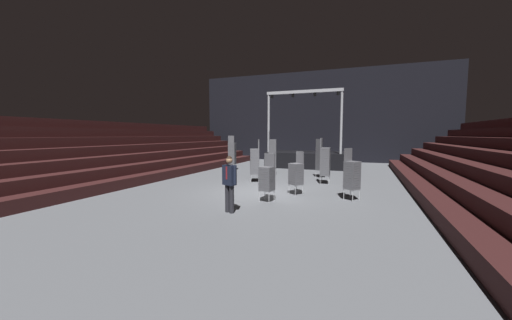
# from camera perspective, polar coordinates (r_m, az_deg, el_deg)

# --- Properties ---
(ground_plane) EXTENTS (22.00, 30.00, 0.10)m
(ground_plane) POSITION_cam_1_polar(r_m,az_deg,el_deg) (11.91, 1.12, -6.63)
(ground_plane) COLOR #515459
(arena_end_wall) EXTENTS (22.00, 0.30, 8.00)m
(arena_end_wall) POSITION_cam_1_polar(r_m,az_deg,el_deg) (26.33, 12.34, 8.54)
(arena_end_wall) COLOR black
(arena_end_wall) RESTS_ON ground_plane
(bleacher_bank_left) EXTENTS (5.25, 24.00, 3.15)m
(bleacher_bank_left) POSITION_cam_1_polar(r_m,az_deg,el_deg) (17.20, -24.92, 1.97)
(bleacher_bank_left) COLOR black
(bleacher_bank_left) RESTS_ON ground_plane
(bleacher_bank_right) EXTENTS (5.25, 24.00, 3.15)m
(bleacher_bank_right) POSITION_cam_1_polar(r_m,az_deg,el_deg) (12.81, 41.08, 0.27)
(bleacher_bank_right) COLOR black
(bleacher_bank_right) RESTS_ON ground_plane
(stage_riser) EXTENTS (5.49, 3.47, 5.37)m
(stage_riser) POSITION_cam_1_polar(r_m,az_deg,el_deg) (21.33, 10.14, 0.34)
(stage_riser) COLOR black
(stage_riser) RESTS_ON ground_plane
(man_with_tie) EXTENTS (0.56, 0.35, 1.74)m
(man_with_tie) POSITION_cam_1_polar(r_m,az_deg,el_deg) (8.67, -5.37, -4.15)
(man_with_tie) COLOR black
(man_with_tie) RESTS_ON ground_plane
(chair_stack_front_left) EXTENTS (0.61, 0.61, 1.71)m
(chair_stack_front_left) POSITION_cam_1_polar(r_m,az_deg,el_deg) (11.36, 8.06, -2.60)
(chair_stack_front_left) COLOR #B2B5BA
(chair_stack_front_left) RESTS_ON ground_plane
(chair_stack_front_right) EXTENTS (0.58, 0.58, 2.14)m
(chair_stack_front_right) POSITION_cam_1_polar(r_m,az_deg,el_deg) (14.21, -0.25, -0.16)
(chair_stack_front_right) COLOR #B2B5BA
(chair_stack_front_right) RESTS_ON ground_plane
(chair_stack_mid_left) EXTENTS (0.50, 0.50, 2.31)m
(chair_stack_mid_left) POSITION_cam_1_polar(r_m,az_deg,el_deg) (18.95, -4.80, 1.40)
(chair_stack_mid_left) COLOR #B2B5BA
(chair_stack_mid_left) RESTS_ON ground_plane
(chair_stack_mid_right) EXTENTS (0.45, 0.45, 2.22)m
(chair_stack_mid_right) POSITION_cam_1_polar(r_m,az_deg,el_deg) (14.05, 13.67, -0.20)
(chair_stack_mid_right) COLOR #B2B5BA
(chair_stack_mid_right) RESTS_ON ground_plane
(chair_stack_mid_centre) EXTENTS (0.51, 0.51, 1.71)m
(chair_stack_mid_centre) POSITION_cam_1_polar(r_m,az_deg,el_deg) (10.05, 2.23, -3.56)
(chair_stack_mid_centre) COLOR #B2B5BA
(chair_stack_mid_centre) RESTS_ON ground_plane
(chair_stack_rear_left) EXTENTS (0.54, 0.54, 2.56)m
(chair_stack_rear_left) POSITION_cam_1_polar(r_m,az_deg,el_deg) (16.74, 3.31, 1.35)
(chair_stack_rear_left) COLOR #B2B5BA
(chair_stack_rear_left) RESTS_ON ground_plane
(chair_stack_rear_right) EXTENTS (0.61, 0.61, 1.88)m
(chair_stack_rear_right) POSITION_cam_1_polar(r_m,az_deg,el_deg) (10.85, 18.65, -2.74)
(chair_stack_rear_right) COLOR #B2B5BA
(chair_stack_rear_right) RESTS_ON ground_plane
(chair_stack_rear_centre) EXTENTS (0.62, 0.62, 2.14)m
(chair_stack_rear_centre) POSITION_cam_1_polar(r_m,az_deg,el_deg) (16.15, 12.88, 0.34)
(chair_stack_rear_centre) COLOR #B2B5BA
(chair_stack_rear_centre) RESTS_ON ground_plane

